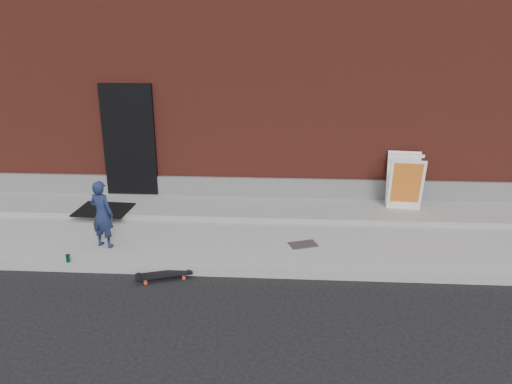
# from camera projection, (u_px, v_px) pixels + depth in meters

# --- Properties ---
(ground) EXTENTS (80.00, 80.00, 0.00)m
(ground) POSITION_uv_depth(u_px,v_px,m) (247.00, 278.00, 7.51)
(ground) COLOR black
(ground) RESTS_ON ground
(sidewalk) EXTENTS (20.00, 3.00, 0.15)m
(sidewalk) POSITION_uv_depth(u_px,v_px,m) (254.00, 233.00, 8.91)
(sidewalk) COLOR gray
(sidewalk) RESTS_ON ground
(apron) EXTENTS (20.00, 1.20, 0.10)m
(apron) POSITION_uv_depth(u_px,v_px,m) (257.00, 209.00, 9.71)
(apron) COLOR gray
(apron) RESTS_ON sidewalk
(building) EXTENTS (20.00, 8.10, 5.00)m
(building) POSITION_uv_depth(u_px,v_px,m) (267.00, 67.00, 13.31)
(building) COLOR maroon
(building) RESTS_ON ground
(child) EXTENTS (0.47, 0.38, 1.13)m
(child) POSITION_uv_depth(u_px,v_px,m) (102.00, 214.00, 8.04)
(child) COLOR #182343
(child) RESTS_ON sidewalk
(skateboard) EXTENTS (0.83, 0.45, 0.09)m
(skateboard) POSITION_uv_depth(u_px,v_px,m) (164.00, 275.00, 7.45)
(skateboard) COLOR red
(skateboard) RESTS_ON ground
(pizza_sign) EXTENTS (0.70, 0.80, 1.05)m
(pizza_sign) POSITION_uv_depth(u_px,v_px,m) (405.00, 181.00, 9.49)
(pizza_sign) COLOR white
(pizza_sign) RESTS_ON apron
(soda_can) EXTENTS (0.07, 0.07, 0.12)m
(soda_can) POSITION_uv_depth(u_px,v_px,m) (68.00, 258.00, 7.66)
(soda_can) COLOR #16713A
(soda_can) RESTS_ON sidewalk
(doormat) EXTENTS (1.02, 0.85, 0.03)m
(doormat) POSITION_uv_depth(u_px,v_px,m) (104.00, 210.00, 9.49)
(doormat) COLOR black
(doormat) RESTS_ON apron
(utility_plate) EXTENTS (0.52, 0.43, 0.01)m
(utility_plate) POSITION_uv_depth(u_px,v_px,m) (303.00, 245.00, 8.26)
(utility_plate) COLOR #59595E
(utility_plate) RESTS_ON sidewalk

